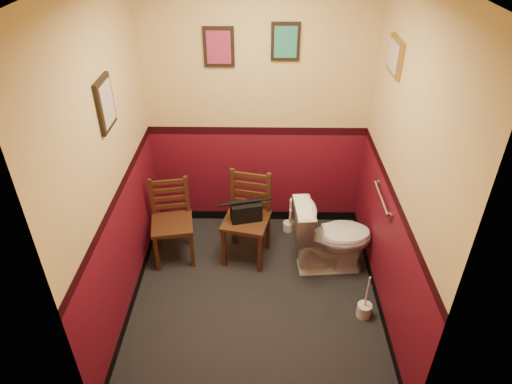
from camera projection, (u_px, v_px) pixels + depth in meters
floor at (256, 297)px, 4.20m from camera, size 2.20×2.40×0.00m
wall_back at (257, 108)px, 4.45m from camera, size 2.20×0.00×2.70m
wall_front at (252, 287)px, 2.45m from camera, size 2.20×0.00×2.70m
wall_left at (111, 171)px, 3.47m from camera, size 0.00×2.40×2.70m
wall_right at (401, 173)px, 3.44m from camera, size 0.00×2.40×2.70m
grab_bar at (382, 198)px, 3.87m from camera, size 0.05×0.56×0.06m
framed_print_back_a at (219, 47)px, 4.11m from camera, size 0.28×0.04×0.36m
framed_print_back_b at (286, 42)px, 4.07m from camera, size 0.26×0.04×0.34m
framed_print_left at (106, 104)px, 3.27m from camera, size 0.04×0.30×0.38m
framed_print_right at (395, 56)px, 3.55m from camera, size 0.04×0.34×0.28m
toilet at (332, 237)px, 4.34m from camera, size 0.79×0.49×0.75m
toilet_brush at (364, 309)px, 3.98m from camera, size 0.13×0.13×0.46m
chair_left at (172, 221)px, 4.46m from camera, size 0.46×0.46×0.84m
chair_right at (247, 218)px, 4.46m from camera, size 0.50×0.50×0.90m
handbag at (246, 211)px, 4.36m from camera, size 0.32×0.21×0.21m
tp_stack at (294, 218)px, 4.93m from camera, size 0.23×0.14×0.40m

